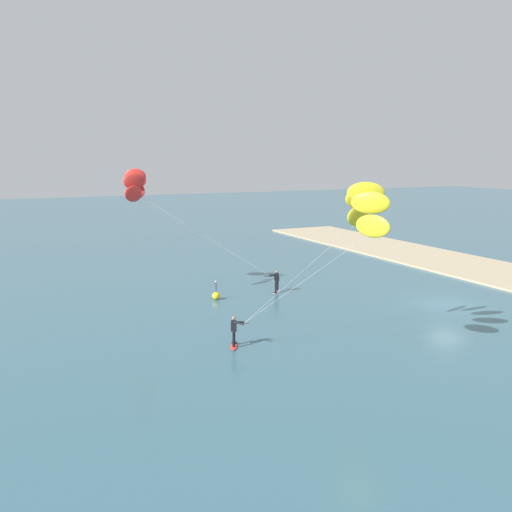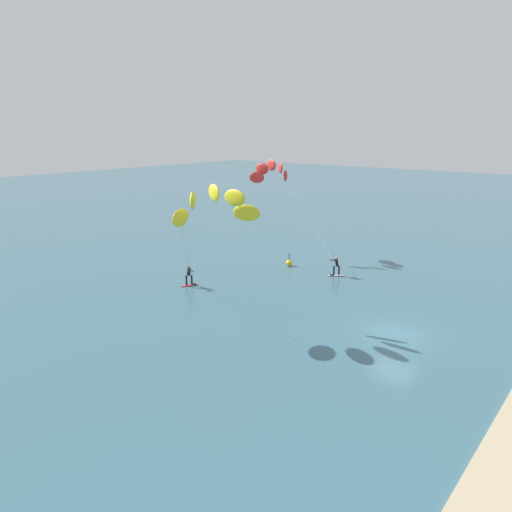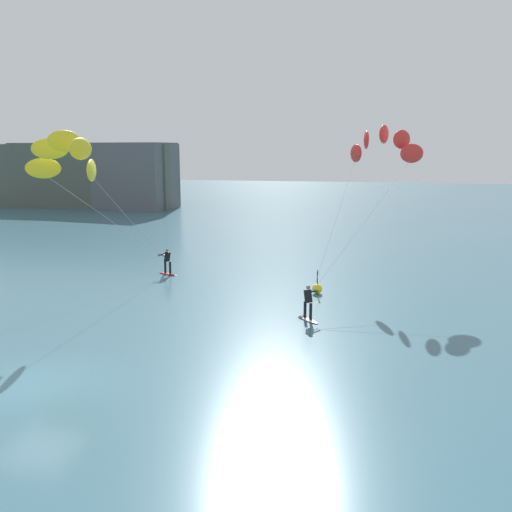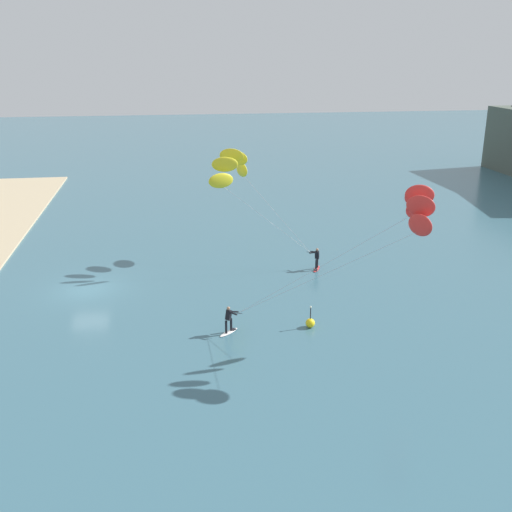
# 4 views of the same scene
# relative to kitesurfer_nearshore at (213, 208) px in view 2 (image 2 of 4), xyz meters

# --- Properties ---
(ground_plane) EXTENTS (240.00, 240.00, 0.00)m
(ground_plane) POSITION_rel_kitesurfer_nearshore_xyz_m (4.54, -10.91, -7.26)
(ground_plane) COLOR #386070
(kitesurfer_nearshore) EXTENTS (6.79, 8.50, 8.81)m
(kitesurfer_nearshore) POSITION_rel_kitesurfer_nearshore_xyz_m (0.00, 0.00, 0.00)
(kitesurfer_nearshore) COLOR red
(kitesurfer_nearshore) RESTS_ON ground
(kitesurfer_mid_water) EXTENTS (6.27, 11.57, 9.26)m
(kitesurfer_mid_water) POSITION_rel_kitesurfer_nearshore_xyz_m (15.92, 7.22, 0.51)
(kitesurfer_mid_water) COLOR white
(kitesurfer_mid_water) RESTS_ON ground
(marker_buoy) EXTENTS (0.56, 0.56, 1.38)m
(marker_buoy) POSITION_rel_kitesurfer_nearshore_xyz_m (12.75, 2.98, -6.97)
(marker_buoy) COLOR yellow
(marker_buoy) RESTS_ON ground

